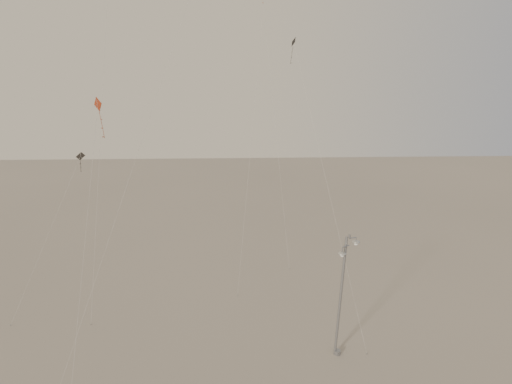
{
  "coord_description": "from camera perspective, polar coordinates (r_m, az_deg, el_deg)",
  "views": [
    {
      "loc": [
        0.77,
        -21.39,
        17.25
      ],
      "look_at": [
        2.03,
        5.0,
        10.4
      ],
      "focal_mm": 28.0,
      "sensor_mm": 36.0,
      "label": 1
    }
  ],
  "objects": [
    {
      "name": "ground",
      "position": [
        27.49,
        -4.09,
        -24.36
      ],
      "size": [
        160.0,
        160.0,
        0.0
      ],
      "primitive_type": "plane",
      "color": "gray",
      "rests_on": "ground"
    },
    {
      "name": "street_lamp",
      "position": [
        26.97,
        12.2,
        -13.93
      ],
      "size": [
        1.49,
        1.01,
        8.51
      ],
      "color": "gray",
      "rests_on": "ground"
    },
    {
      "name": "kite_1",
      "position": [
        31.71,
        -12.11,
        18.49
      ],
      "size": [
        7.72,
        17.07,
        26.77
      ],
      "rotation": [
        0.0,
        0.0,
        -0.87
      ],
      "color": "#2D2925",
      "rests_on": "ground"
    },
    {
      "name": "kite_3",
      "position": [
        22.98,
        -22.32,
        3.22
      ],
      "size": [
        1.14,
        7.45,
        16.83
      ],
      "rotation": [
        0.0,
        0.0,
        -0.46
      ],
      "color": "maroon",
      "rests_on": "ground"
    },
    {
      "name": "kite_4",
      "position": [
        34.74,
        7.1,
        13.63
      ],
      "size": [
        3.7,
        14.98,
        21.69
      ],
      "rotation": [
        0.0,
        0.0,
        1.56
      ],
      "color": "#2D2925",
      "rests_on": "ground"
    },
    {
      "name": "kite_5",
      "position": [
        43.5,
        1.58,
        20.8
      ],
      "size": [
        2.45,
        9.44,
        28.19
      ],
      "rotation": [
        0.0,
        0.0,
        -1.03
      ],
      "color": "#AE481D",
      "rests_on": "ground"
    },
    {
      "name": "kite_6",
      "position": [
        31.7,
        -25.79,
        -0.79
      ],
      "size": [
        6.45,
        1.24,
        12.95
      ],
      "rotation": [
        0.0,
        0.0,
        0.81
      ],
      "color": "#2D2925",
      "rests_on": "ground"
    }
  ]
}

